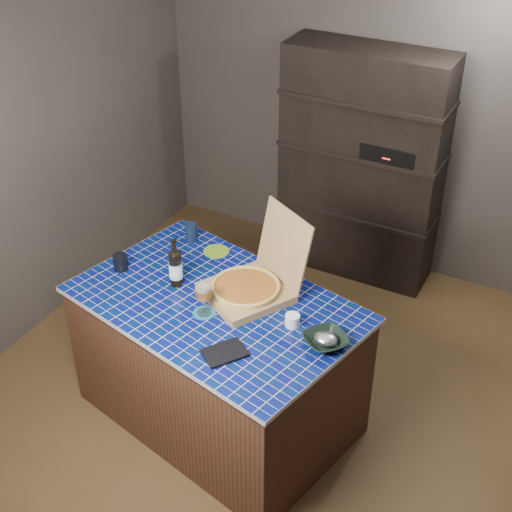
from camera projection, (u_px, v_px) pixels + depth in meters
The scene contains 14 objects.
room at pixel (269, 217), 4.04m from camera, with size 3.50×3.50×3.50m.
shelving_unit at pixel (362, 166), 5.36m from camera, with size 1.20×0.41×1.80m.
kitchen_island at pixel (218, 361), 4.24m from camera, with size 1.78×1.35×0.88m.
pizza_box at pixel (250, 285), 4.02m from camera, with size 0.62×0.66×0.46m.
mead_bottle at pixel (176, 267), 4.08m from camera, with size 0.08×0.08×0.30m.
teal_trivet at pixel (204, 313), 3.91m from camera, with size 0.13×0.13×0.01m, color #186580.
wine_glass at pixel (203, 292), 3.83m from camera, with size 0.09×0.09×0.20m.
tumbler at pixel (120, 262), 4.24m from camera, with size 0.09×0.09×0.10m, color black.
dvd_case at pixel (225, 353), 3.63m from camera, with size 0.15×0.22×0.02m, color black.
bowl at pixel (325, 341), 3.68m from camera, with size 0.22×0.22×0.05m, color black.
foil_contents at pixel (326, 339), 3.67m from camera, with size 0.13×0.10×0.06m, color silver.
white_jar at pixel (292, 320), 3.81m from camera, with size 0.08×0.08×0.07m, color white.
navy_cup at pixel (191, 232), 4.50m from camera, with size 0.08×0.08×0.12m, color #0E1B33.
green_trivet at pixel (216, 251), 4.43m from camera, with size 0.16×0.16×0.01m, color #669820.
Camera 1 is at (1.58, -3.11, 3.30)m, focal length 50.00 mm.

